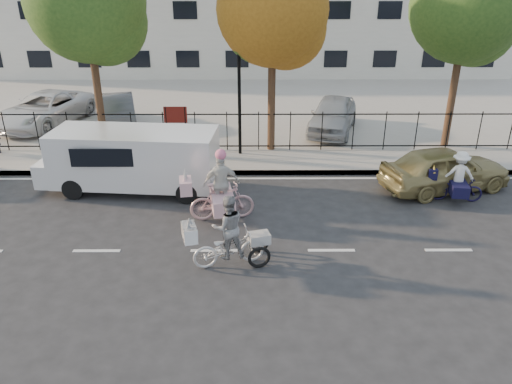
{
  "coord_description": "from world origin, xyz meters",
  "views": [
    {
      "loc": [
        1.03,
        -10.95,
        6.67
      ],
      "look_at": [
        1.08,
        1.2,
        1.1
      ],
      "focal_mm": 35.0,
      "sensor_mm": 36.0,
      "label": 1
    }
  ],
  "objects_px": {
    "gold_sedan": "(445,169)",
    "lot_car_d": "(333,115)",
    "white_van": "(132,158)",
    "unicorn_bike": "(221,194)",
    "lamppost": "(239,74)",
    "lot_car_b": "(45,109)",
    "zebra_trike": "(229,239)",
    "lot_car_c": "(117,113)",
    "bull_bike": "(457,181)"
  },
  "relations": [
    {
      "from": "unicorn_bike",
      "to": "gold_sedan",
      "type": "height_order",
      "value": "unicorn_bike"
    },
    {
      "from": "lamppost",
      "to": "unicorn_bike",
      "type": "distance_m",
      "value": 5.57
    },
    {
      "from": "zebra_trike",
      "to": "white_van",
      "type": "bearing_deg",
      "value": 20.95
    },
    {
      "from": "lamppost",
      "to": "zebra_trike",
      "type": "xyz_separation_m",
      "value": [
        -0.08,
        -7.42,
        -2.41
      ]
    },
    {
      "from": "bull_bike",
      "to": "lot_car_c",
      "type": "relative_size",
      "value": 0.41
    },
    {
      "from": "lot_car_c",
      "to": "lot_car_d",
      "type": "xyz_separation_m",
      "value": [
        9.24,
        -0.41,
        0.02
      ]
    },
    {
      "from": "bull_bike",
      "to": "zebra_trike",
      "type": "bearing_deg",
      "value": 125.84
    },
    {
      "from": "gold_sedan",
      "to": "lot_car_b",
      "type": "xyz_separation_m",
      "value": [
        -15.3,
        6.74,
        0.14
      ]
    },
    {
      "from": "zebra_trike",
      "to": "white_van",
      "type": "distance_m",
      "value": 5.49
    },
    {
      "from": "bull_bike",
      "to": "lot_car_c",
      "type": "height_order",
      "value": "bull_bike"
    },
    {
      "from": "zebra_trike",
      "to": "unicorn_bike",
      "type": "bearing_deg",
      "value": -7.31
    },
    {
      "from": "lot_car_b",
      "to": "lot_car_d",
      "type": "relative_size",
      "value": 1.19
    },
    {
      "from": "unicorn_bike",
      "to": "gold_sedan",
      "type": "xyz_separation_m",
      "value": [
        7.05,
        2.04,
        -0.07
      ]
    },
    {
      "from": "zebra_trike",
      "to": "unicorn_bike",
      "type": "xyz_separation_m",
      "value": [
        -0.33,
        2.38,
        0.08
      ]
    },
    {
      "from": "zebra_trike",
      "to": "gold_sedan",
      "type": "bearing_deg",
      "value": -71.95
    },
    {
      "from": "lot_car_d",
      "to": "lamppost",
      "type": "bearing_deg",
      "value": -128.06
    },
    {
      "from": "white_van",
      "to": "gold_sedan",
      "type": "height_order",
      "value": "white_van"
    },
    {
      "from": "lamppost",
      "to": "bull_bike",
      "type": "height_order",
      "value": "lamppost"
    },
    {
      "from": "unicorn_bike",
      "to": "bull_bike",
      "type": "relative_size",
      "value": 1.21
    },
    {
      "from": "white_van",
      "to": "lot_car_b",
      "type": "xyz_separation_m",
      "value": [
        -5.35,
        6.74,
        -0.24
      ]
    },
    {
      "from": "white_van",
      "to": "lot_car_d",
      "type": "xyz_separation_m",
      "value": [
        7.18,
        5.74,
        -0.22
      ]
    },
    {
      "from": "unicorn_bike",
      "to": "bull_bike",
      "type": "distance_m",
      "value": 7.22
    },
    {
      "from": "zebra_trike",
      "to": "white_van",
      "type": "height_order",
      "value": "white_van"
    },
    {
      "from": "bull_bike",
      "to": "gold_sedan",
      "type": "xyz_separation_m",
      "value": [
        -0.08,
        0.85,
        0.07
      ]
    },
    {
      "from": "zebra_trike",
      "to": "lot_car_c",
      "type": "bearing_deg",
      "value": 11.33
    },
    {
      "from": "lamppost",
      "to": "lot_car_b",
      "type": "relative_size",
      "value": 0.86
    },
    {
      "from": "white_van",
      "to": "lot_car_b",
      "type": "height_order",
      "value": "white_van"
    },
    {
      "from": "bull_bike",
      "to": "lot_car_b",
      "type": "relative_size",
      "value": 0.35
    },
    {
      "from": "white_van",
      "to": "lot_car_d",
      "type": "bearing_deg",
      "value": 43.86
    },
    {
      "from": "lamppost",
      "to": "lot_car_b",
      "type": "xyz_separation_m",
      "value": [
        -8.67,
        3.74,
        -2.26
      ]
    },
    {
      "from": "zebra_trike",
      "to": "lot_car_d",
      "type": "height_order",
      "value": "zebra_trike"
    },
    {
      "from": "zebra_trike",
      "to": "gold_sedan",
      "type": "height_order",
      "value": "zebra_trike"
    },
    {
      "from": "bull_bike",
      "to": "gold_sedan",
      "type": "bearing_deg",
      "value": 13.18
    },
    {
      "from": "unicorn_bike",
      "to": "lot_car_d",
      "type": "bearing_deg",
      "value": -38.18
    },
    {
      "from": "zebra_trike",
      "to": "lot_car_b",
      "type": "xyz_separation_m",
      "value": [
        -8.59,
        11.15,
        0.15
      ]
    },
    {
      "from": "lot_car_c",
      "to": "gold_sedan",
      "type": "bearing_deg",
      "value": -42.75
    },
    {
      "from": "lot_car_c",
      "to": "lot_car_d",
      "type": "distance_m",
      "value": 9.25
    },
    {
      "from": "unicorn_bike",
      "to": "lot_car_d",
      "type": "xyz_separation_m",
      "value": [
        4.28,
        7.78,
        0.09
      ]
    },
    {
      "from": "lamppost",
      "to": "lot_car_d",
      "type": "xyz_separation_m",
      "value": [
        3.86,
        2.74,
        -2.24
      ]
    },
    {
      "from": "white_van",
      "to": "unicorn_bike",
      "type": "bearing_deg",
      "value": -29.87
    },
    {
      "from": "lamppost",
      "to": "lot_car_c",
      "type": "xyz_separation_m",
      "value": [
        -5.38,
        3.14,
        -2.26
      ]
    },
    {
      "from": "lot_car_c",
      "to": "white_van",
      "type": "bearing_deg",
      "value": -87.14
    },
    {
      "from": "bull_bike",
      "to": "gold_sedan",
      "type": "relative_size",
      "value": 0.42
    },
    {
      "from": "lot_car_b",
      "to": "lot_car_d",
      "type": "distance_m",
      "value": 12.57
    },
    {
      "from": "bull_bike",
      "to": "gold_sedan",
      "type": "distance_m",
      "value": 0.85
    },
    {
      "from": "lamppost",
      "to": "gold_sedan",
      "type": "height_order",
      "value": "lamppost"
    },
    {
      "from": "lot_car_c",
      "to": "lot_car_b",
      "type": "bearing_deg",
      "value": 154.15
    },
    {
      "from": "gold_sedan",
      "to": "white_van",
      "type": "bearing_deg",
      "value": 73.7
    },
    {
      "from": "gold_sedan",
      "to": "lot_car_d",
      "type": "distance_m",
      "value": 6.37
    },
    {
      "from": "unicorn_bike",
      "to": "lot_car_d",
      "type": "height_order",
      "value": "unicorn_bike"
    }
  ]
}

